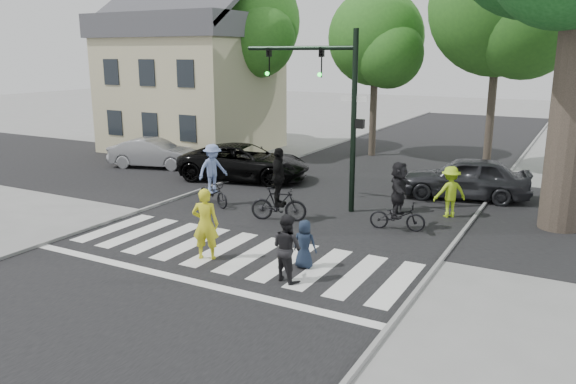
% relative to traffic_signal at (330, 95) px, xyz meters
% --- Properties ---
extents(ground, '(120.00, 120.00, 0.00)m').
position_rel_traffic_signal_xyz_m(ground, '(-0.35, -6.20, -3.90)').
color(ground, gray).
rests_on(ground, ground).
extents(road_stem, '(10.00, 70.00, 0.01)m').
position_rel_traffic_signal_xyz_m(road_stem, '(-0.35, -1.20, -3.90)').
color(road_stem, black).
rests_on(road_stem, ground).
extents(road_cross, '(70.00, 10.00, 0.01)m').
position_rel_traffic_signal_xyz_m(road_cross, '(-0.35, 1.80, -3.89)').
color(road_cross, black).
rests_on(road_cross, ground).
extents(curb_left, '(0.10, 70.00, 0.10)m').
position_rel_traffic_signal_xyz_m(curb_left, '(-5.40, -1.20, -3.85)').
color(curb_left, gray).
rests_on(curb_left, ground).
extents(curb_right, '(0.10, 70.00, 0.10)m').
position_rel_traffic_signal_xyz_m(curb_right, '(4.70, -1.20, -3.85)').
color(curb_right, gray).
rests_on(curb_right, ground).
extents(crosswalk, '(10.00, 3.85, 0.01)m').
position_rel_traffic_signal_xyz_m(crosswalk, '(-0.35, -5.54, -3.89)').
color(crosswalk, silver).
rests_on(crosswalk, ground).
extents(traffic_signal, '(4.45, 0.29, 6.00)m').
position_rel_traffic_signal_xyz_m(traffic_signal, '(0.00, 0.00, 0.00)').
color(traffic_signal, black).
rests_on(traffic_signal, ground).
extents(bg_tree_0, '(5.46, 5.20, 8.97)m').
position_rel_traffic_signal_xyz_m(bg_tree_0, '(-14.09, 9.80, 2.24)').
color(bg_tree_0, brown).
rests_on(bg_tree_0, ground).
extents(bg_tree_1, '(6.09, 5.80, 9.80)m').
position_rel_traffic_signal_xyz_m(bg_tree_1, '(-9.06, 9.28, 2.75)').
color(bg_tree_1, brown).
rests_on(bg_tree_1, ground).
extents(bg_tree_2, '(5.04, 4.80, 8.40)m').
position_rel_traffic_signal_xyz_m(bg_tree_2, '(-2.11, 10.42, 1.88)').
color(bg_tree_2, brown).
rests_on(bg_tree_2, ground).
extents(bg_tree_3, '(6.30, 6.00, 10.20)m').
position_rel_traffic_signal_xyz_m(bg_tree_3, '(3.95, 9.07, 3.04)').
color(bg_tree_3, brown).
rests_on(bg_tree_3, ground).
extents(house, '(8.40, 8.10, 8.82)m').
position_rel_traffic_signal_xyz_m(house, '(-11.85, 7.78, -0.10)').
color(house, tan).
rests_on(house, ground).
extents(pedestrian_woman, '(0.81, 0.68, 1.89)m').
position_rel_traffic_signal_xyz_m(pedestrian_woman, '(-0.76, -5.99, -2.95)').
color(pedestrian_woman, yellow).
rests_on(pedestrian_woman, ground).
extents(pedestrian_child, '(0.65, 0.47, 1.24)m').
position_rel_traffic_signal_xyz_m(pedestrian_child, '(1.77, -5.32, -3.28)').
color(pedestrian_child, '#192336').
rests_on(pedestrian_child, ground).
extents(pedestrian_adult, '(0.94, 0.83, 1.62)m').
position_rel_traffic_signal_xyz_m(pedestrian_adult, '(1.78, -6.24, -3.09)').
color(pedestrian_adult, black).
rests_on(pedestrian_adult, ground).
extents(cyclist_left, '(1.82, 1.28, 2.19)m').
position_rel_traffic_signal_xyz_m(cyclist_left, '(-3.73, -1.57, -2.95)').
color(cyclist_left, black).
rests_on(cyclist_left, ground).
extents(cyclist_mid, '(1.88, 1.19, 2.36)m').
position_rel_traffic_signal_xyz_m(cyclist_mid, '(-0.80, -2.09, -2.93)').
color(cyclist_mid, black).
rests_on(cyclist_mid, ground).
extents(cyclist_right, '(1.75, 1.62, 2.11)m').
position_rel_traffic_signal_xyz_m(cyclist_right, '(2.85, -1.22, -2.96)').
color(cyclist_right, black).
rests_on(cyclist_right, ground).
extents(car_suv, '(5.87, 3.59, 1.52)m').
position_rel_traffic_signal_xyz_m(car_suv, '(-5.03, 2.44, -3.14)').
color(car_suv, black).
rests_on(car_suv, ground).
extents(car_silver, '(4.37, 2.50, 1.36)m').
position_rel_traffic_signal_xyz_m(car_silver, '(-10.22, 2.64, -3.22)').
color(car_silver, '#98999C').
rests_on(car_silver, ground).
extents(car_grey, '(4.87, 2.76, 1.56)m').
position_rel_traffic_signal_xyz_m(car_grey, '(3.82, 3.70, -3.12)').
color(car_grey, '#2A2B2F').
rests_on(car_grey, ground).
extents(bystander_hivis, '(1.24, 1.17, 1.69)m').
position_rel_traffic_signal_xyz_m(bystander_hivis, '(3.90, 0.95, -3.06)').
color(bystander_hivis, '#A3D31C').
rests_on(bystander_hivis, ground).
extents(bystander_dark, '(0.68, 0.55, 1.63)m').
position_rel_traffic_signal_xyz_m(bystander_dark, '(2.26, 0.64, -3.09)').
color(bystander_dark, black).
rests_on(bystander_dark, ground).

